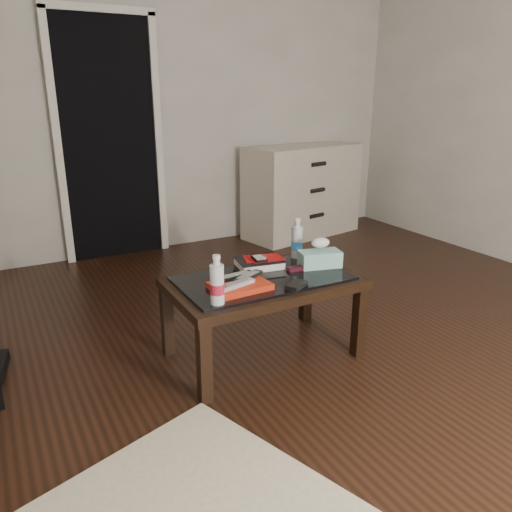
{
  "coord_description": "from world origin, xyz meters",
  "views": [
    {
      "loc": [
        -1.38,
        -1.91,
        1.4
      ],
      "look_at": [
        -0.14,
        0.36,
        0.55
      ],
      "focal_mm": 35.0,
      "sensor_mm": 36.0,
      "label": 1
    }
  ],
  "objects": [
    {
      "name": "ground",
      "position": [
        0.0,
        0.0,
        0.0
      ],
      "size": [
        5.0,
        5.0,
        0.0
      ],
      "primitive_type": "plane",
      "color": "black",
      "rests_on": "ground"
    },
    {
      "name": "room_shell",
      "position": [
        0.0,
        0.0,
        1.62
      ],
      "size": [
        5.0,
        5.0,
        5.0
      ],
      "color": "beige",
      "rests_on": "ground"
    },
    {
      "name": "doorway",
      "position": [
        -0.4,
        2.47,
        1.02
      ],
      "size": [
        0.9,
        0.08,
        2.07
      ],
      "color": "black",
      "rests_on": "ground"
    },
    {
      "name": "coffee_table",
      "position": [
        -0.15,
        0.26,
        0.4
      ],
      "size": [
        1.0,
        0.6,
        0.46
      ],
      "color": "black",
      "rests_on": "ground"
    },
    {
      "name": "dresser",
      "position": [
        1.42,
        2.23,
        0.45
      ],
      "size": [
        1.27,
        0.71,
        0.9
      ],
      "rotation": [
        0.0,
        0.0,
        0.18
      ],
      "color": "beige",
      "rests_on": "ground"
    },
    {
      "name": "magazines",
      "position": [
        -0.34,
        0.17,
        0.48
      ],
      "size": [
        0.29,
        0.22,
        0.03
      ],
      "primitive_type": "cube",
      "rotation": [
        0.0,
        0.0,
        0.04
      ],
      "color": "red",
      "rests_on": "coffee_table"
    },
    {
      "name": "remote_silver",
      "position": [
        -0.37,
        0.14,
        0.5
      ],
      "size": [
        0.21,
        0.1,
        0.02
      ],
      "primitive_type": "cube",
      "rotation": [
        0.0,
        0.0,
        0.25
      ],
      "color": "#A09FA4",
      "rests_on": "magazines"
    },
    {
      "name": "remote_black_front",
      "position": [
        -0.27,
        0.21,
        0.5
      ],
      "size": [
        0.2,
        0.13,
        0.02
      ],
      "primitive_type": "cube",
      "rotation": [
        0.0,
        0.0,
        0.45
      ],
      "color": "black",
      "rests_on": "magazines"
    },
    {
      "name": "remote_black_back",
      "position": [
        -0.32,
        0.25,
        0.5
      ],
      "size": [
        0.2,
        0.07,
        0.02
      ],
      "primitive_type": "cube",
      "rotation": [
        0.0,
        0.0,
        0.1
      ],
      "color": "black",
      "rests_on": "magazines"
    },
    {
      "name": "textbook",
      "position": [
        -0.09,
        0.41,
        0.48
      ],
      "size": [
        0.28,
        0.24,
        0.05
      ],
      "primitive_type": "cube",
      "rotation": [
        0.0,
        0.0,
        -0.15
      ],
      "color": "black",
      "rests_on": "coffee_table"
    },
    {
      "name": "dvd_mailers",
      "position": [
        -0.08,
        0.42,
        0.51
      ],
      "size": [
        0.22,
        0.18,
        0.01
      ],
      "primitive_type": "cube",
      "rotation": [
        0.0,
        0.0,
        -0.29
      ],
      "color": "#A90B0C",
      "rests_on": "textbook"
    },
    {
      "name": "ipod",
      "position": [
        -0.11,
        0.38,
        0.52
      ],
      "size": [
        0.08,
        0.11,
        0.02
      ],
      "primitive_type": "cube",
      "rotation": [
        0.0,
        0.0,
        -0.16
      ],
      "color": "black",
      "rests_on": "dvd_mailers"
    },
    {
      "name": "flip_phone",
      "position": [
        0.06,
        0.26,
        0.47
      ],
      "size": [
        0.09,
        0.05,
        0.02
      ],
      "primitive_type": "cube",
      "rotation": [
        0.0,
        0.0,
        -0.09
      ],
      "color": "black",
      "rests_on": "coffee_table"
    },
    {
      "name": "wallet",
      "position": [
        -0.08,
        0.05,
        0.47
      ],
      "size": [
        0.14,
        0.12,
        0.02
      ],
      "primitive_type": "cube",
      "rotation": [
        0.0,
        0.0,
        0.47
      ],
      "color": "black",
      "rests_on": "coffee_table"
    },
    {
      "name": "water_bottle_left",
      "position": [
        -0.51,
        0.06,
        0.58
      ],
      "size": [
        0.07,
        0.07,
        0.24
      ],
      "primitive_type": "cylinder",
      "rotation": [
        0.0,
        0.0,
        -0.08
      ],
      "color": "silver",
      "rests_on": "coffee_table"
    },
    {
      "name": "water_bottle_right",
      "position": [
        0.19,
        0.45,
        0.58
      ],
      "size": [
        0.08,
        0.08,
        0.24
      ],
      "primitive_type": "cylinder",
      "rotation": [
        0.0,
        0.0,
        0.27
      ],
      "color": "silver",
      "rests_on": "coffee_table"
    },
    {
      "name": "tissue_box",
      "position": [
        0.21,
        0.25,
        0.51
      ],
      "size": [
        0.25,
        0.17,
        0.09
      ],
      "primitive_type": "cube",
      "rotation": [
        0.0,
        0.0,
        -0.25
      ],
      "color": "teal",
      "rests_on": "coffee_table"
    }
  ]
}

